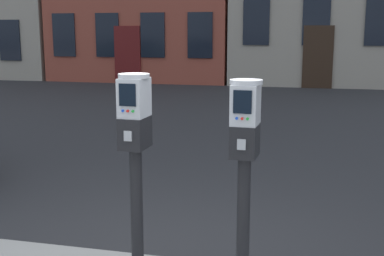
# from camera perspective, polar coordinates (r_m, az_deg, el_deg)

# --- Properties ---
(parking_meter_near_kerb) EXTENTS (0.23, 0.26, 1.48)m
(parking_meter_near_kerb) POSITION_cam_1_polar(r_m,az_deg,el_deg) (3.54, -6.48, -1.27)
(parking_meter_near_kerb) COLOR black
(parking_meter_near_kerb) RESTS_ON sidewalk_slab
(parking_meter_twin_adjacent) EXTENTS (0.23, 0.26, 1.46)m
(parking_meter_twin_adjacent) POSITION_cam_1_polar(r_m,az_deg,el_deg) (3.37, 6.02, -2.20)
(parking_meter_twin_adjacent) COLOR black
(parking_meter_twin_adjacent) RESTS_ON sidewalk_slab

